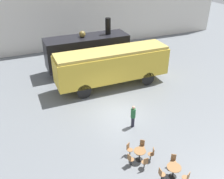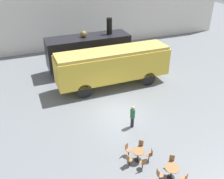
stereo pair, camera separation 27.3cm
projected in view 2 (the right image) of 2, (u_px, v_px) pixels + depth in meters
The scene contains 15 objects.
ground_plane at pixel (118, 113), 19.31m from camera, with size 80.00×80.00×0.00m, color slate.
backdrop_wall at pixel (68, 12), 29.73m from camera, with size 44.00×0.15×9.00m.
steam_locomotive at pixel (89, 50), 25.28m from camera, with size 8.33×2.58×5.17m.
passenger_coach_vintage at pixel (113, 64), 22.22m from camera, with size 10.22×2.59×3.47m.
cafe_table_near at pixel (172, 170), 13.60m from camera, with size 0.79×0.79×0.74m.
cafe_table_mid at pixel (138, 153), 14.75m from camera, with size 0.73×0.73×0.72m.
cafe_chair_0 at pixel (185, 178), 13.18m from camera, with size 0.39×0.40×0.87m.
cafe_chair_1 at pixel (172, 161), 14.28m from camera, with size 0.40×0.40×0.87m.
cafe_chair_2 at pixel (159, 174), 13.41m from camera, with size 0.36×0.36×0.87m.
cafe_chair_3 at pixel (141, 146), 15.37m from camera, with size 0.40×0.41×0.87m.
cafe_chair_4 at pixel (128, 149), 15.13m from camera, with size 0.39×0.40×0.87m.
cafe_chair_5 at pixel (129, 159), 14.38m from camera, with size 0.38×0.36×0.87m.
cafe_chair_6 at pixel (143, 163), 14.15m from camera, with size 0.36×0.36×0.87m.
cafe_chair_7 at pixel (150, 154), 14.77m from camera, with size 0.39×0.38×0.87m.
visitor_person at pixel (133, 116), 17.38m from camera, with size 0.34×0.34×1.73m.
Camera 2 is at (-6.36, -14.60, 11.08)m, focal length 40.00 mm.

